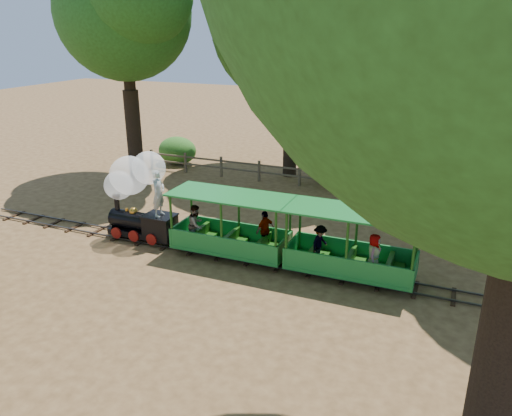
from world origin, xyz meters
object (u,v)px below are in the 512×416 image
at_px(locomotive, 136,190).
at_px(fence, 321,176).
at_px(carriage_front, 228,232).
at_px(carriage_rear, 349,253).

bearing_deg(locomotive, fence, 61.98).
xyz_separation_m(locomotive, carriage_front, (3.47, -0.10, -0.96)).
distance_m(carriage_front, fence, 8.07).
distance_m(locomotive, carriage_rear, 7.37).
distance_m(carriage_front, carriage_rear, 3.84).
relative_size(carriage_front, fence, 0.21).
height_order(carriage_front, carriage_rear, same).
xyz_separation_m(locomotive, fence, (4.22, 7.93, -1.21)).
xyz_separation_m(carriage_rear, fence, (-3.08, 8.02, -0.23)).
distance_m(carriage_rear, fence, 8.59).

